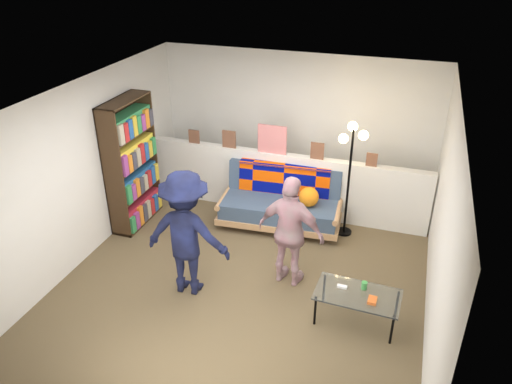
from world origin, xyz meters
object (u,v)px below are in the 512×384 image
floor_lamp (351,158)px  person_right (291,232)px  bookshelf (132,167)px  person_left (186,234)px  coffee_table (358,296)px  futon_sofa (282,202)px

floor_lamp → person_right: 1.56m
bookshelf → person_right: (2.64, -0.72, -0.17)m
bookshelf → person_left: size_ratio=1.20×
coffee_table → futon_sofa: bearing=127.4°
futon_sofa → floor_lamp: floor_lamp is taller
bookshelf → coffee_table: size_ratio=2.00×
bookshelf → person_right: bookshelf is taller
person_right → person_left: bearing=34.9°
coffee_table → person_left: size_ratio=0.60×
coffee_table → person_right: person_right is taller
bookshelf → coffee_table: 3.80m
coffee_table → floor_lamp: 2.13m
futon_sofa → person_right: person_right is taller
person_left → futon_sofa: bearing=-112.3°
floor_lamp → person_right: size_ratio=1.16×
person_right → floor_lamp: bearing=-98.8°
bookshelf → floor_lamp: size_ratio=1.14×
futon_sofa → coffee_table: size_ratio=1.94×
bookshelf → person_left: (1.48, -1.26, -0.10)m
coffee_table → person_left: bearing=-178.9°
floor_lamp → person_right: floor_lamp is taller
futon_sofa → coffee_table: futon_sofa is taller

